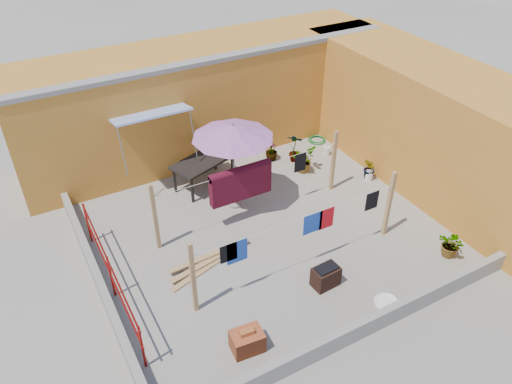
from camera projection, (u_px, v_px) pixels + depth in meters
ground at (267, 233)px, 12.29m from camera, size 80.00×80.00×0.00m
wall_back at (204, 98)px, 14.90m from camera, size 11.00×3.27×3.21m
wall_right at (435, 127)px, 13.42m from camera, size 2.40×9.00×3.20m
parapet_front at (360, 329)px, 9.61m from camera, size 8.30×0.16×0.44m
parapet_left at (100, 285)px, 10.56m from camera, size 0.16×7.30×0.44m
red_railing at (110, 271)px, 10.21m from camera, size 0.05×4.20×1.10m
clothesline_rig at (249, 190)px, 11.95m from camera, size 5.09×2.35×1.80m
patio_umbrella at (233, 132)px, 11.97m from camera, size 2.19×2.19×2.43m
outdoor_table at (203, 162)px, 13.57m from camera, size 1.95×1.41×0.82m
brick_stack at (247, 341)px, 9.39m from camera, size 0.65×0.50×0.53m
lumber_pile at (209, 261)px, 11.39m from camera, size 2.18×0.76×0.13m
brazier at (326, 276)px, 10.73m from camera, size 0.60×0.42×0.52m
white_basin at (386, 303)px, 10.39m from camera, size 0.52×0.52×0.09m
water_jug_a at (369, 175)px, 14.12m from camera, size 0.22×0.22×0.34m
water_jug_b at (326, 151)px, 15.24m from camera, size 0.21×0.21×0.32m
green_hose at (317, 140)px, 16.01m from camera, size 0.57×0.57×0.08m
plant_back_a at (303, 160)px, 14.38m from camera, size 0.89×0.87×0.75m
plant_back_b at (271, 150)px, 14.90m from camera, size 0.38×0.38×0.66m
plant_right_a at (295, 147)px, 14.76m from camera, size 0.57×0.59×0.94m
plant_right_b at (370, 169)px, 14.00m from camera, size 0.44×0.48×0.71m
plant_right_c at (452, 245)px, 11.44m from camera, size 0.63×0.69×0.66m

